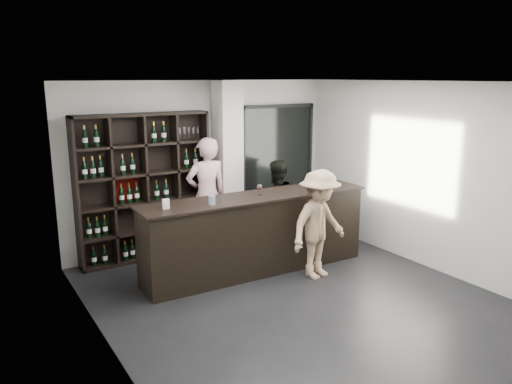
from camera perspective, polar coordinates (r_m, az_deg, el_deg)
floor at (r=7.02m, az=4.31°, el=-11.99°), size 5.00×5.50×0.01m
wine_shelf at (r=8.31m, az=-12.61°, el=0.50°), size 2.20×0.35×2.40m
structural_column at (r=8.77m, az=-3.20°, el=3.13°), size 0.40×0.40×2.90m
glass_panel at (r=9.58m, az=2.49°, el=3.69°), size 1.60×0.08×2.10m
tasting_counter at (r=7.69m, az=0.04°, el=-4.78°), size 3.66×0.75×1.21m
taster_pink at (r=8.51m, az=-5.65°, el=-0.39°), size 0.76×0.53×1.98m
taster_black at (r=8.70m, az=2.30°, el=-1.44°), size 0.82×0.67×1.57m
customer at (r=7.46m, az=7.20°, el=-3.70°), size 1.16×0.80×1.65m
wine_glass at (r=7.53m, az=0.41°, el=0.34°), size 0.08×0.08×0.19m
spit_cup at (r=7.00m, az=-5.07°, el=-0.96°), size 0.11×0.11×0.13m
napkin_stack at (r=8.17m, az=6.47°, el=0.66°), size 0.14×0.14×0.02m
card_stand at (r=6.87m, az=-10.27°, el=-1.35°), size 0.09×0.05×0.14m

